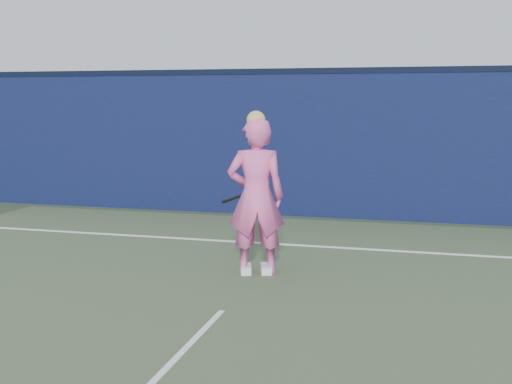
# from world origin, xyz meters

# --- Properties ---
(ground) EXTENTS (80.00, 80.00, 0.00)m
(ground) POSITION_xyz_m (0.00, 0.00, 0.00)
(ground) COLOR #31452A
(ground) RESTS_ON ground
(backstop_wall) EXTENTS (24.00, 0.40, 2.50)m
(backstop_wall) POSITION_xyz_m (0.00, 6.50, 1.25)
(backstop_wall) COLOR black
(backstop_wall) RESTS_ON ground
(wall_cap) EXTENTS (24.00, 0.42, 0.10)m
(wall_cap) POSITION_xyz_m (0.00, 6.50, 2.55)
(wall_cap) COLOR black
(wall_cap) RESTS_ON backstop_wall
(player) EXTENTS (0.78, 0.62, 1.93)m
(player) POSITION_xyz_m (-0.04, 2.45, 0.93)
(player) COLOR pink
(player) RESTS_ON ground
(racket) EXTENTS (0.54, 0.40, 0.34)m
(racket) POSITION_xyz_m (-0.17, 2.92, 0.92)
(racket) COLOR black
(racket) RESTS_ON ground
(court_lines) EXTENTS (11.00, 12.04, 0.01)m
(court_lines) POSITION_xyz_m (0.00, -0.33, 0.01)
(court_lines) COLOR white
(court_lines) RESTS_ON court_surface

